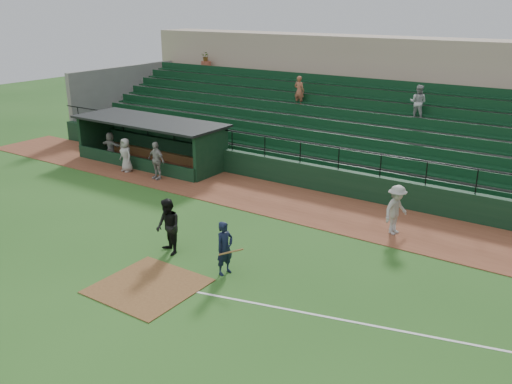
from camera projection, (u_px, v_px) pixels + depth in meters
The scene contains 12 objects.
ground at pixel (170, 274), 17.84m from camera, with size 90.00×90.00×0.00m, color #27571C.
warning_track at pixel (294, 203), 24.09m from camera, with size 40.00×4.00×0.03m, color brown.
home_plate_dirt at pixel (148, 286), 17.06m from camera, with size 3.00×3.00×0.03m, color brown.
foul_line at pixel (425, 336), 14.54m from camera, with size 18.00×0.09×0.01m, color white.
stadium_structure at pixel (373, 120), 29.96m from camera, with size 38.00×13.08×6.40m.
dugout at pixel (156, 138), 30.05m from camera, with size 8.90×3.20×2.42m.
batter_at_plate at pixel (225, 248), 17.60m from camera, with size 1.07×0.73×1.80m.
umpire at pixel (168, 227), 19.01m from camera, with size 0.98×0.76×2.01m, color black.
runner at pixel (396, 210), 20.60m from camera, with size 1.24×0.72×1.93m, color #A9A49E.
dugout_player_a at pixel (156, 160), 27.08m from camera, with size 1.11×0.46×1.89m, color #A49E99.
dugout_player_b at pixel (126, 155), 28.31m from camera, with size 0.86×0.56×1.76m, color #ADA7A2.
dugout_player_c at pixel (111, 146), 30.45m from camera, with size 1.45×0.46×1.57m, color #9B9691.
Camera 1 is at (11.28, -11.65, 8.39)m, focal length 38.39 mm.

